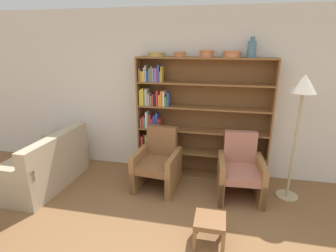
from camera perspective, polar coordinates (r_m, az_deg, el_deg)
name	(u,v)px	position (r m, az deg, el deg)	size (l,w,h in m)	color
wall_back	(202,95)	(4.43, 7.46, 6.69)	(12.00, 0.06, 2.75)	silver
bookshelf	(190,120)	(4.37, 4.71, 1.35)	(2.15, 0.30, 2.00)	brown
bowl_slate	(156,54)	(4.29, -2.54, 15.40)	(0.28, 0.28, 0.07)	tan
bowl_terracotta	(180,54)	(4.21, 2.60, 15.43)	(0.20, 0.20, 0.08)	#C67547
bowl_cream	(207,53)	(4.16, 8.45, 15.44)	(0.22, 0.22, 0.11)	#C67547
bowl_stoneware	(232,54)	(4.15, 13.74, 15.06)	(0.28, 0.28, 0.10)	#C67547
vase_tall	(252,49)	(4.16, 17.78, 15.74)	(0.13, 0.13, 0.29)	slate
couch	(43,167)	(4.73, -25.54, -7.97)	(0.96, 1.51, 0.86)	tan
armchair_leather	(158,163)	(4.17, -2.22, -8.01)	(0.70, 0.74, 0.94)	olive
armchair_cushioned	(240,171)	(4.07, 15.42, -9.34)	(0.68, 0.72, 0.94)	olive
floor_lamp	(303,95)	(3.94, 27.25, 6.10)	(0.35, 0.35, 1.82)	tan
footstool	(210,223)	(3.20, 9.11, -20.12)	(0.35, 0.35, 0.32)	olive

